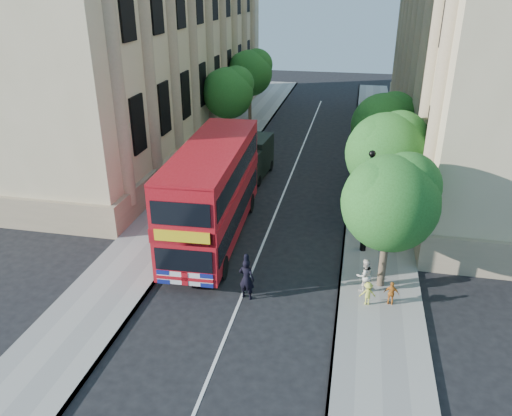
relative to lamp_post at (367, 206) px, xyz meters
The scene contains 17 objects.
ground 8.20m from the lamp_post, 129.81° to the right, with size 120.00×120.00×0.00m, color black.
pavement_right 4.75m from the lamp_post, 79.38° to the left, with size 3.50×80.00×0.12m, color gray.
pavement_left 11.73m from the lamp_post, 159.59° to the left, with size 3.50×80.00×0.12m, color gray.
building_right 21.06m from the lamp_post, 63.95° to the left, with size 12.00×38.00×18.00m, color tan.
building_left 26.82m from the lamp_post, 136.25° to the left, with size 12.00×38.00×18.00m, color tan.
tree_right_near 3.54m from the lamp_post, 74.15° to the right, with size 4.00×4.00×6.08m.
tree_right_mid 3.70m from the lamp_post, 74.48° to the left, with size 4.20×4.20×6.37m.
tree_right_far 9.25m from the lamp_post, 84.67° to the left, with size 4.00×4.00×6.15m.
tree_left_far 19.52m from the lamp_post, 124.35° to the left, with size 4.00×4.00×6.30m.
tree_left_back 26.51m from the lamp_post, 114.51° to the left, with size 4.20×4.20×6.65m.
lamp_post is the anchor object (origin of this frame).
double_decker_bus 7.60m from the lamp_post, behind, with size 3.31×10.76×4.92m.
box_van 11.85m from the lamp_post, 129.82° to the left, with size 2.23×4.75×2.64m.
police_constable 7.08m from the lamp_post, 133.63° to the right, with size 0.68×0.45×1.87m, color black.
woman_pedestrian 3.96m from the lamp_post, 89.04° to the right, with size 0.74×0.57×1.51m, color silver.
child_a 4.92m from the lamp_post, 75.10° to the right, with size 0.61×0.26×1.05m, color #C87123.
child_b 4.96m from the lamp_post, 87.22° to the right, with size 0.66×0.38×1.02m, color #D4D448.
Camera 1 is at (4.23, -16.26, 12.27)m, focal length 35.00 mm.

